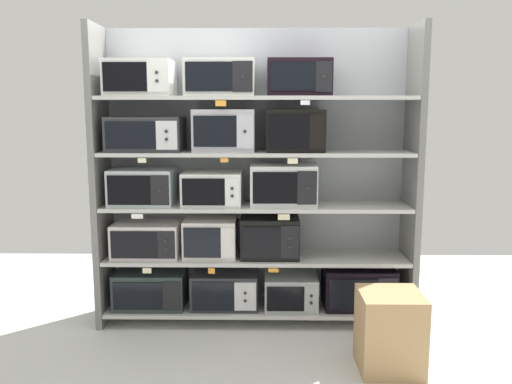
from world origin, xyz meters
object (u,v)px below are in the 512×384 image
(microwave_0, at_px, (151,288))
(microwave_8, at_px, (213,188))
(microwave_1, at_px, (225,289))
(microwave_10, at_px, (146,134))
(microwave_4, at_px, (147,239))
(microwave_7, at_px, (143,186))
(microwave_12, at_px, (295,130))
(microwave_14, at_px, (220,78))
(shipping_carton, at_px, (390,331))
(microwave_6, at_px, (270,237))
(microwave_15, at_px, (299,78))
(microwave_13, at_px, (140,78))
(microwave_5, at_px, (210,238))
(microwave_9, at_px, (283,185))
(microwave_2, at_px, (291,291))
(microwave_3, at_px, (359,287))
(microwave_11, at_px, (224,130))

(microwave_0, relative_size, microwave_8, 1.22)
(microwave_1, distance_m, microwave_10, 1.41)
(microwave_1, bearing_deg, microwave_4, 180.00)
(microwave_0, bearing_deg, microwave_7, -179.74)
(microwave_0, distance_m, microwave_10, 1.27)
(microwave_12, bearing_deg, microwave_7, -180.00)
(microwave_1, distance_m, microwave_12, 1.42)
(microwave_14, height_order, shipping_carton, microwave_14)
(microwave_1, bearing_deg, microwave_0, 179.98)
(microwave_6, bearing_deg, microwave_1, -179.96)
(microwave_14, height_order, microwave_15, microwave_14)
(microwave_13, xyz_separation_m, shipping_carton, (1.81, -0.81, -1.71))
(microwave_5, distance_m, microwave_7, 0.68)
(microwave_9, relative_size, microwave_12, 1.16)
(microwave_9, bearing_deg, microwave_13, -180.00)
(microwave_4, relative_size, microwave_15, 1.09)
(microwave_13, distance_m, microwave_15, 1.23)
(microwave_1, height_order, microwave_7, microwave_7)
(microwave_1, relative_size, microwave_6, 1.16)
(microwave_2, height_order, microwave_9, microwave_9)
(microwave_2, height_order, shipping_carton, shipping_carton)
(microwave_5, height_order, microwave_6, microwave_6)
(microwave_8, bearing_deg, shipping_carton, -32.85)
(microwave_13, distance_m, shipping_carton, 2.61)
(microwave_3, xyz_separation_m, microwave_5, (-1.21, -0.00, 0.41))
(microwave_10, distance_m, microwave_13, 0.43)
(microwave_1, bearing_deg, microwave_12, 0.02)
(microwave_12, height_order, microwave_15, microwave_15)
(microwave_15, bearing_deg, microwave_10, -179.99)
(microwave_6, relative_size, microwave_11, 0.98)
(microwave_2, relative_size, microwave_12, 0.95)
(microwave_6, height_order, microwave_13, microwave_13)
(microwave_1, relative_size, shipping_carton, 1.02)
(microwave_8, xyz_separation_m, shipping_carton, (1.25, -0.81, -0.84))
(microwave_1, height_order, microwave_10, microwave_10)
(microwave_7, bearing_deg, microwave_2, 0.01)
(microwave_4, height_order, microwave_13, microwave_13)
(microwave_0, relative_size, microwave_13, 1.12)
(microwave_4, relative_size, microwave_11, 1.12)
(microwave_13, distance_m, microwave_14, 0.62)
(microwave_4, relative_size, microwave_8, 1.15)
(microwave_4, bearing_deg, microwave_7, 179.81)
(microwave_10, bearing_deg, microwave_5, -0.01)
(microwave_6, height_order, microwave_10, microwave_10)
(microwave_7, height_order, microwave_14, microwave_14)
(microwave_1, relative_size, microwave_8, 1.16)
(microwave_3, distance_m, microwave_12, 1.39)
(microwave_11, bearing_deg, microwave_6, -0.02)
(microwave_11, bearing_deg, microwave_1, -176.97)
(microwave_1, xyz_separation_m, microwave_12, (0.56, 0.00, 1.30))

